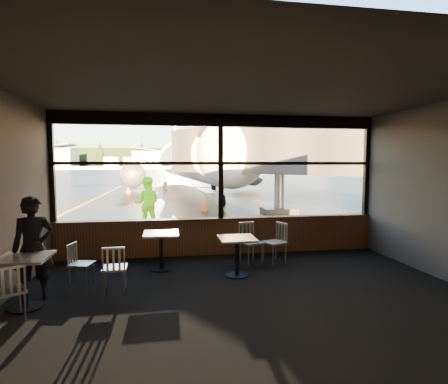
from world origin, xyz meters
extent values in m
plane|color=black|center=(0.00, 120.00, 0.00)|extent=(520.00, 520.00, 0.00)
cube|color=black|center=(0.00, -3.00, 0.01)|extent=(8.00, 6.00, 0.01)
cube|color=#38332D|center=(0.00, -3.00, 3.50)|extent=(8.00, 6.00, 0.04)
cube|color=#514841|center=(0.00, -6.00, 1.75)|extent=(8.00, 0.04, 3.50)
cube|color=brown|center=(0.00, 0.00, 0.45)|extent=(8.00, 0.28, 0.90)
cube|color=black|center=(0.00, 0.00, 3.35)|extent=(8.00, 0.18, 0.30)
cube|color=black|center=(-3.95, 0.00, 2.20)|extent=(0.12, 0.12, 2.60)
cube|color=black|center=(0.00, 0.00, 2.20)|extent=(0.12, 0.12, 2.60)
cube|color=black|center=(3.95, 0.00, 2.20)|extent=(0.12, 0.12, 2.60)
cube|color=black|center=(0.00, 0.00, 2.30)|extent=(8.00, 0.10, 0.08)
imported|color=black|center=(-3.55, -2.43, 0.88)|extent=(0.74, 0.61, 1.75)
imported|color=#BFF219|center=(-2.02, 3.66, 0.92)|extent=(0.91, 0.71, 1.85)
cone|color=#EA5307|center=(0.49, 8.30, 0.27)|extent=(0.39, 0.39, 0.54)
cone|color=#FF5E08|center=(-4.30, 19.44, 0.28)|extent=(0.40, 0.40, 0.56)
cylinder|color=silver|center=(-30.00, 182.00, 3.00)|extent=(8.00, 8.00, 6.00)
cylinder|color=silver|center=(-20.00, 182.00, 3.00)|extent=(8.00, 8.00, 6.00)
cylinder|color=silver|center=(-10.00, 182.00, 3.00)|extent=(8.00, 8.00, 6.00)
cube|color=black|center=(0.00, 210.00, 6.00)|extent=(360.00, 3.00, 12.00)
camera|label=1|loc=(-1.33, -8.61, 2.28)|focal=28.00mm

